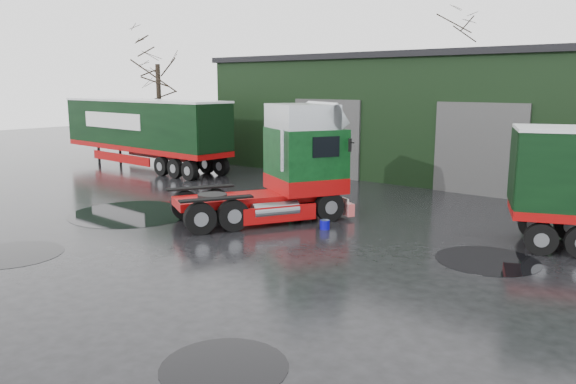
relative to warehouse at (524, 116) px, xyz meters
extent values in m
plane|color=black|center=(-2.00, -20.00, -3.16)|extent=(100.00, 100.00, 0.00)
cube|color=black|center=(0.00, 0.00, -0.16)|extent=(32.00, 12.00, 6.00)
cube|color=black|center=(0.00, 0.00, 2.99)|extent=(32.40, 12.40, 0.30)
cylinder|color=#090799|center=(-1.82, -15.01, -3.00)|extent=(0.36, 0.36, 0.31)
cylinder|color=black|center=(-7.15, -22.88, -3.15)|extent=(2.77, 2.77, 0.01)
cylinder|color=black|center=(3.63, -15.00, -3.15)|extent=(2.80, 2.80, 0.01)
cylinder|color=black|center=(-8.77, -17.60, -3.15)|extent=(4.65, 4.65, 0.01)
cylinder|color=black|center=(2.19, -23.73, -3.15)|extent=(2.23, 2.23, 0.01)
camera|label=1|loc=(8.57, -29.97, 1.61)|focal=35.00mm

